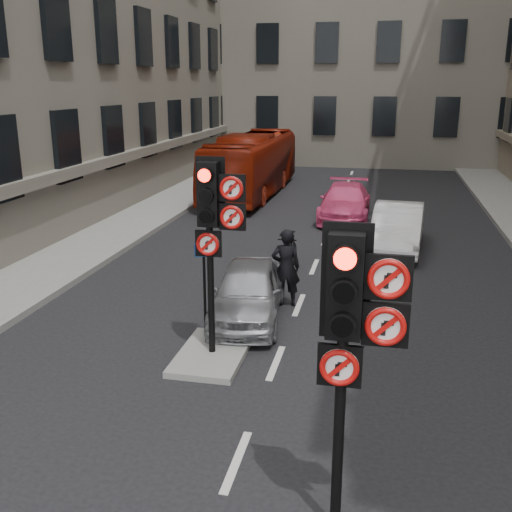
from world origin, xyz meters
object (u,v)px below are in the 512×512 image
at_px(motorcyclist, 286,268).
at_px(signal_near, 352,320).
at_px(car_white, 397,227).
at_px(car_pink, 345,202).
at_px(info_sign, 204,276).
at_px(signal_far, 214,215).
at_px(bus_red, 252,164).
at_px(car_silver, 248,291).
at_px(motorcycle, 290,253).

bearing_deg(motorcyclist, signal_near, 88.15).
relative_size(car_white, car_pink, 0.94).
bearing_deg(info_sign, car_white, 46.78).
xyz_separation_m(car_white, car_pink, (-1.83, 3.86, -0.04)).
xyz_separation_m(car_white, info_sign, (-3.78, -7.65, 0.64)).
xyz_separation_m(signal_near, signal_far, (-2.60, 4.00, 0.12)).
xyz_separation_m(bus_red, info_sign, (2.49, -15.69, -0.04)).
distance_m(signal_near, car_silver, 6.79).
xyz_separation_m(motorcyclist, info_sign, (-1.24, -2.19, 0.42)).
xyz_separation_m(car_pink, motorcyclist, (-0.71, -9.32, 0.26)).
height_order(signal_far, car_silver, signal_far).
height_order(car_pink, info_sign, info_sign).
xyz_separation_m(car_pink, info_sign, (-1.95, -11.51, 0.68)).
bearing_deg(info_sign, signal_near, -74.29).
bearing_deg(info_sign, car_silver, 48.46).
bearing_deg(signal_near, motorcyclist, 104.50).
xyz_separation_m(signal_far, car_white, (3.34, 8.39, -2.03)).
bearing_deg(signal_near, car_pink, 93.83).
xyz_separation_m(car_silver, motorcycle, (0.36, 3.43, -0.08)).
bearing_deg(car_silver, car_pink, 76.47).
height_order(car_silver, info_sign, info_sign).
relative_size(car_pink, bus_red, 0.45).
distance_m(car_silver, bus_red, 14.76).
bearing_deg(car_pink, signal_near, -86.23).
relative_size(bus_red, motorcyclist, 5.44).
height_order(signal_far, car_white, signal_far).
bearing_deg(bus_red, car_white, -50.99).
height_order(car_silver, motorcyclist, motorcyclist).
bearing_deg(motorcycle, car_silver, -93.47).
bearing_deg(motorcycle, motorcyclist, -80.64).
distance_m(car_white, motorcycle, 4.10).
height_order(car_silver, motorcycle, car_silver).
relative_size(car_silver, info_sign, 1.93).
bearing_deg(signal_far, signal_near, -56.98).
height_order(signal_far, motorcycle, signal_far).
bearing_deg(car_silver, signal_far, -100.07).
bearing_deg(signal_far, car_silver, 85.86).
height_order(signal_near, motorcyclist, signal_near).
bearing_deg(motorcyclist, bus_red, -90.88).
bearing_deg(car_silver, bus_red, 96.11).
height_order(signal_far, bus_red, signal_far).
xyz_separation_m(car_silver, info_sign, (-0.58, -1.27, 0.71)).
relative_size(signal_near, car_silver, 1.00).
bearing_deg(signal_far, car_white, 68.27).
height_order(signal_near, car_silver, signal_near).
xyz_separation_m(signal_near, info_sign, (-3.04, 4.74, -1.26)).
distance_m(signal_near, car_pink, 16.40).
distance_m(signal_near, motorcycle, 9.88).
height_order(motorcyclist, info_sign, info_sign).
xyz_separation_m(signal_far, motorcyclist, (0.81, 2.93, -1.81)).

